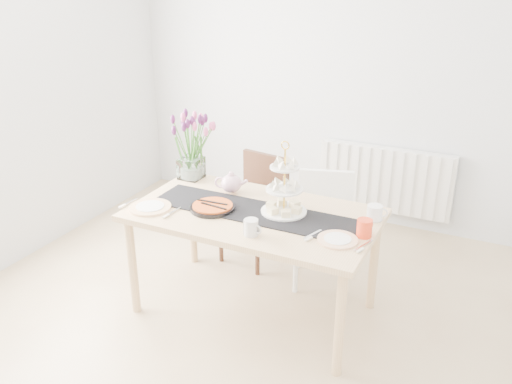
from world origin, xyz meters
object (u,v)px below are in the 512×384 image
at_px(teapot, 231,183).
at_px(tart_tin, 213,207).
at_px(cream_jug, 375,213).
at_px(mug_grey, 250,227).
at_px(cake_stand, 284,195).
at_px(plate_right, 338,240).
at_px(chair_brown, 258,200).
at_px(dining_table, 254,223).
at_px(mug_orange, 364,228).
at_px(mug_white, 251,227).
at_px(chair_white, 324,219).
at_px(plate_left, 150,207).
at_px(radiator, 384,179).
at_px(tulip_vase, 190,137).

height_order(teapot, tart_tin, teapot).
xyz_separation_m(cream_jug, mug_grey, (-0.62, -0.52, -0.00)).
xyz_separation_m(cake_stand, plate_right, (0.43, -0.21, -0.12)).
height_order(chair_brown, teapot, teapot).
height_order(dining_table, cake_stand, cake_stand).
distance_m(tart_tin, mug_orange, 1.00).
distance_m(cake_stand, teapot, 0.49).
height_order(cream_jug, mug_white, mug_white).
distance_m(teapot, cream_jug, 1.02).
relative_size(dining_table, mug_white, 15.78).
distance_m(chair_white, cake_stand, 0.68).
xyz_separation_m(cake_stand, cream_jug, (0.55, 0.16, -0.08)).
distance_m(chair_white, plate_left, 1.30).
bearing_deg(radiator, teapot, -116.89).
bearing_deg(cake_stand, plate_right, -26.00).
distance_m(tulip_vase, cake_stand, 0.93).
relative_size(mug_orange, plate_left, 0.39).
distance_m(teapot, mug_grey, 0.65).
height_order(chair_brown, plate_left, chair_brown).
bearing_deg(plate_left, mug_orange, 9.27).
bearing_deg(tulip_vase, teapot, -16.70).
bearing_deg(tulip_vase, cake_stand, -17.24).
relative_size(mug_white, plate_right, 0.42).
xyz_separation_m(radiator, plate_right, (0.14, -1.85, 0.31)).
height_order(radiator, dining_table, same).
bearing_deg(chair_white, mug_orange, -71.35).
height_order(teapot, plate_right, teapot).
bearing_deg(cake_stand, teapot, 162.29).
bearing_deg(cake_stand, mug_white, -98.60).
bearing_deg(mug_orange, chair_white, 57.66).
xyz_separation_m(teapot, mug_white, (0.41, -0.51, -0.02)).
xyz_separation_m(tulip_vase, mug_orange, (1.43, -0.36, -0.27)).
relative_size(chair_white, tart_tin, 2.82).
relative_size(chair_white, cream_jug, 8.57).
height_order(cake_stand, mug_grey, cake_stand).
relative_size(radiator, chair_white, 1.44).
bearing_deg(plate_left, dining_table, 20.93).
relative_size(chair_brown, cream_jug, 8.77).
distance_m(radiator, cream_jug, 1.54).
height_order(chair_brown, mug_white, chair_brown).
bearing_deg(cake_stand, chair_brown, 127.73).
distance_m(mug_orange, plate_left, 1.40).
bearing_deg(teapot, tulip_vase, 150.51).
relative_size(chair_brown, mug_white, 8.42).
distance_m(teapot, mug_white, 0.66).
distance_m(cream_jug, mug_orange, 0.25).
bearing_deg(tart_tin, mug_orange, 3.67).
distance_m(tulip_vase, mug_white, 1.07).
height_order(dining_table, mug_grey, mug_grey).
xyz_separation_m(mug_grey, plate_left, (-0.76, 0.04, -0.04)).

